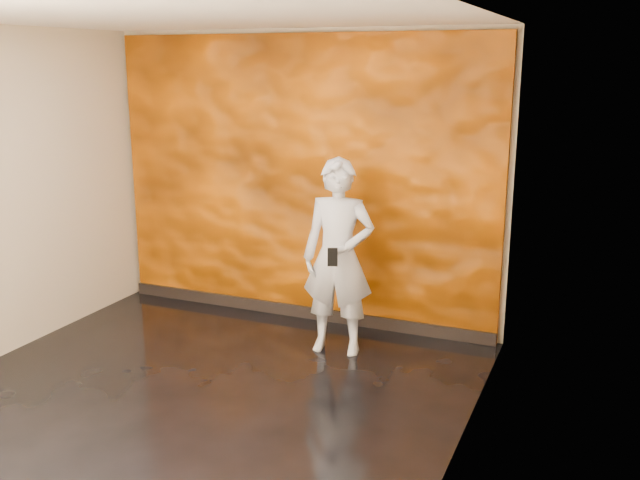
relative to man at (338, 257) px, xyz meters
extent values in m
cube|color=black|center=(-0.66, -1.28, -0.86)|extent=(4.00, 4.00, 0.01)
cube|color=beige|center=(-0.66, 0.72, 0.54)|extent=(4.00, 0.02, 2.80)
cube|color=beige|center=(1.34, -1.28, 0.54)|extent=(0.02, 4.00, 2.80)
cube|color=white|center=(-0.66, -1.28, 1.94)|extent=(4.00, 4.00, 0.01)
cube|color=#EC6900|center=(-0.66, 0.68, 0.52)|extent=(3.90, 0.06, 2.75)
cube|color=black|center=(-0.66, 0.64, -0.80)|extent=(3.90, 0.04, 0.12)
imported|color=#A8ACB9|center=(0.00, 0.00, 0.00)|extent=(0.68, 0.49, 1.72)
cube|color=black|center=(0.05, -0.26, 0.07)|extent=(0.08, 0.04, 0.16)
camera|label=1|loc=(2.16, -5.52, 1.65)|focal=40.00mm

